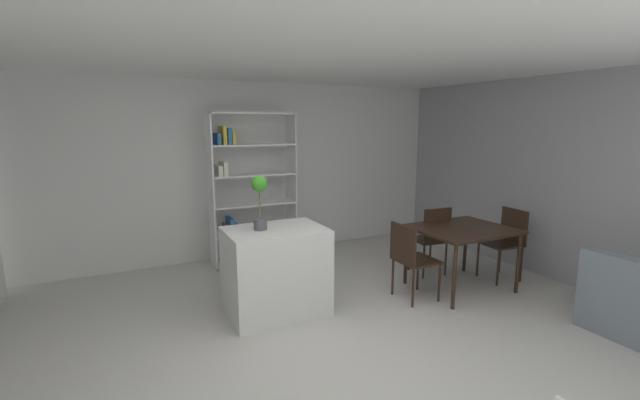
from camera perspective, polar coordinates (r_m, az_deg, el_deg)
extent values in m
plane|color=beige|center=(3.89, 1.68, -20.49)|extent=(9.62, 9.62, 0.00)
cube|color=white|center=(3.40, 1.93, 21.20)|extent=(6.99, 6.40, 0.06)
cube|color=silver|center=(6.35, -11.91, 3.89)|extent=(6.99, 0.06, 2.61)
cube|color=#9E9EA3|center=(5.89, 33.06, 1.93)|extent=(0.06, 6.40, 2.61)
cube|color=silver|center=(4.51, -6.02, -9.58)|extent=(1.02, 0.72, 0.92)
cylinder|color=#4C4C51|center=(4.33, -8.14, -3.30)|extent=(0.13, 0.13, 0.12)
cylinder|color=#476633|center=(4.29, -8.21, -0.58)|extent=(0.01, 0.01, 0.30)
sphere|color=#369324|center=(4.25, -8.29, 2.21)|extent=(0.16, 0.16, 0.16)
cube|color=white|center=(5.91, -14.63, 1.04)|extent=(0.02, 0.38, 2.15)
cube|color=white|center=(6.25, -3.88, 1.86)|extent=(0.02, 0.38, 2.15)
cube|color=white|center=(5.98, -9.40, 11.57)|extent=(1.22, 0.38, 0.02)
cube|color=white|center=(6.30, -8.82, -8.11)|extent=(1.22, 0.38, 0.02)
cube|color=white|center=(6.18, -8.93, -4.32)|extent=(1.17, 0.38, 0.02)
cube|color=white|center=(6.09, -9.05, -0.49)|extent=(1.17, 0.38, 0.02)
cube|color=white|center=(6.02, -9.16, 3.44)|extent=(1.17, 0.38, 0.02)
cube|color=white|center=(5.99, -9.28, 7.44)|extent=(1.17, 0.38, 0.02)
cube|color=red|center=(6.05, -12.70, -3.95)|extent=(0.04, 0.32, 0.14)
cube|color=#2D6BAD|center=(6.06, -12.17, -3.45)|extent=(0.05, 0.32, 0.24)
cube|color=#2D6BAD|center=(6.08, -11.53, -3.74)|extent=(0.05, 0.32, 0.16)
cube|color=silver|center=(5.89, -13.68, 3.94)|extent=(0.06, 0.32, 0.14)
cube|color=silver|center=(5.90, -13.03, 4.21)|extent=(0.06, 0.32, 0.19)
cube|color=#2D6BAD|center=(5.86, -13.86, 8.08)|extent=(0.05, 0.32, 0.15)
cube|color=gold|center=(5.88, -13.15, 8.58)|extent=(0.05, 0.32, 0.25)
cube|color=#2D6BAD|center=(5.89, -12.50, 8.49)|extent=(0.05, 0.32, 0.23)
cube|color=gold|center=(5.91, -11.99, 8.33)|extent=(0.04, 0.32, 0.19)
cube|color=black|center=(5.32, 18.83, -3.76)|extent=(1.13, 0.95, 0.03)
cylinder|color=black|center=(4.81, 17.83, -9.96)|extent=(0.04, 0.04, 0.73)
cylinder|color=black|center=(5.53, 25.40, -7.80)|extent=(0.04, 0.04, 0.73)
cylinder|color=black|center=(5.40, 11.63, -7.43)|extent=(0.04, 0.04, 0.73)
cylinder|color=black|center=(6.05, 19.20, -5.85)|extent=(0.04, 0.04, 0.73)
cube|color=black|center=(5.89, 23.39, -5.50)|extent=(0.47, 0.45, 0.03)
cube|color=black|center=(5.98, 24.94, -3.14)|extent=(0.07, 0.42, 0.43)
cylinder|color=black|center=(5.95, 20.71, -7.59)|extent=(0.03, 0.03, 0.46)
cylinder|color=black|center=(5.71, 23.10, -8.52)|extent=(0.03, 0.03, 0.46)
cylinder|color=black|center=(6.20, 23.33, -7.05)|extent=(0.03, 0.03, 0.46)
cylinder|color=black|center=(5.97, 25.73, -7.90)|extent=(0.03, 0.03, 0.46)
cube|color=black|center=(4.96, 13.00, -8.00)|extent=(0.43, 0.45, 0.03)
cube|color=black|center=(4.77, 11.23, -5.85)|extent=(0.04, 0.44, 0.42)
cylinder|color=black|center=(5.01, 15.94, -10.80)|extent=(0.03, 0.03, 0.45)
cylinder|color=black|center=(5.28, 13.18, -9.54)|extent=(0.03, 0.03, 0.45)
cylinder|color=black|center=(4.79, 12.57, -11.64)|extent=(0.03, 0.03, 0.45)
cylinder|color=black|center=(5.07, 9.89, -10.26)|extent=(0.03, 0.03, 0.45)
cube|color=black|center=(5.81, 14.50, -5.24)|extent=(0.45, 0.45, 0.03)
cube|color=black|center=(5.61, 15.71, -3.37)|extent=(0.41, 0.07, 0.45)
cylinder|color=black|center=(6.11, 14.79, -6.81)|extent=(0.03, 0.03, 0.45)
cylinder|color=black|center=(5.93, 12.04, -7.24)|extent=(0.03, 0.03, 0.45)
cylinder|color=black|center=(5.84, 16.77, -7.71)|extent=(0.03, 0.03, 0.45)
cylinder|color=black|center=(5.65, 13.95, -8.20)|extent=(0.03, 0.03, 0.45)
cube|color=slate|center=(5.32, 35.12, -8.23)|extent=(0.71, 0.14, 0.20)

